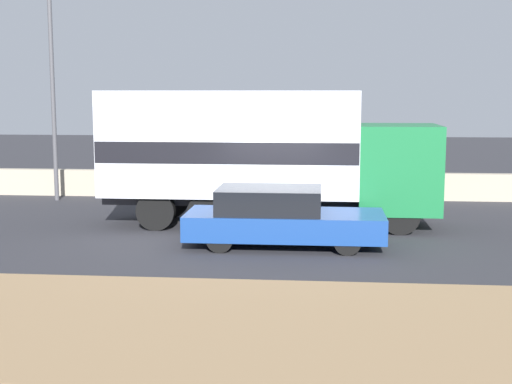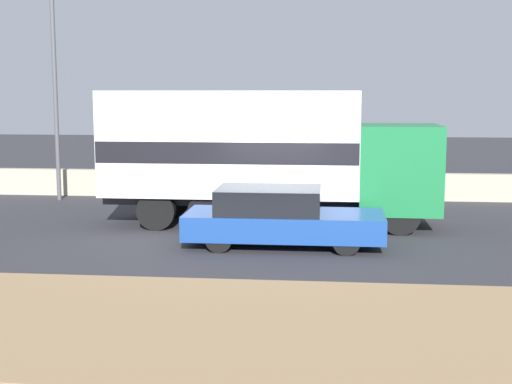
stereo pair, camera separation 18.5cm
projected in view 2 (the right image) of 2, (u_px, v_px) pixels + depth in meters
name	position (u px, v px, depth m)	size (l,w,h in m)	color
ground_plane	(271.00, 240.00, 17.18)	(80.00, 80.00, 0.00)	#2D2D33
dirt_shoulder_foreground	(237.00, 324.00, 10.89)	(60.00, 5.07, 0.04)	#937551
stone_wall_backdrop	(288.00, 185.00, 23.79)	(60.00, 0.35, 0.89)	#A39984
street_lamp	(54.00, 66.00, 22.88)	(0.56, 0.28, 7.57)	#4C4C51
box_truck	(258.00, 151.00, 18.76)	(8.74, 2.34, 3.57)	#196B38
car_hatchback	(280.00, 217.00, 16.38)	(4.54, 1.82, 1.36)	navy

